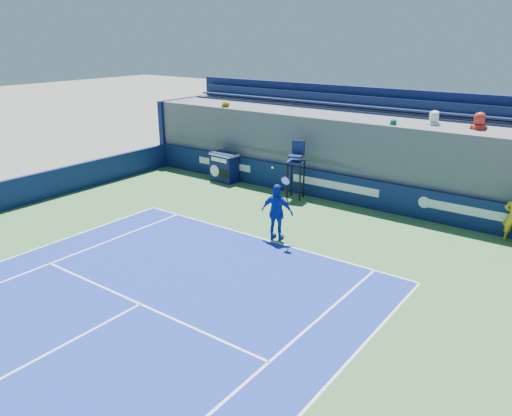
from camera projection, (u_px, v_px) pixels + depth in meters
The scene contains 5 objects.
back_hoarding at pixel (335, 187), 20.97m from camera, with size 20.40×0.21×1.20m.
match_clock at pixel (224, 166), 23.73m from camera, with size 1.37×0.82×1.40m.
umpire_chair at pixel (296, 164), 21.00m from camera, with size 0.85×0.85×2.48m.
tennis_player at pixel (277, 212), 16.86m from camera, with size 1.22×0.69×2.57m.
stadium_seating at pixel (358, 150), 22.11m from camera, with size 21.00×4.05×4.40m.
Camera 1 is at (9.25, -1.04, 6.69)m, focal length 35.00 mm.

